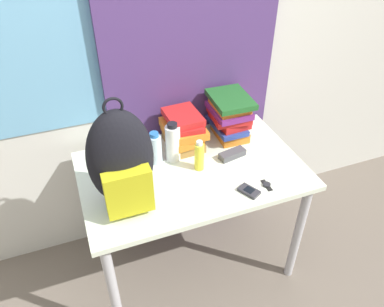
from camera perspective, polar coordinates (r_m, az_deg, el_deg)
wall_back at (r=2.09m, az=-4.64°, el=15.60°), size 6.00×0.06×2.50m
curtain_blue at (r=2.09m, az=-0.10°, el=15.66°), size 0.99×0.04×2.50m
desk at (r=2.04m, az=-0.00°, el=-4.48°), size 1.16×0.73×0.76m
backpack at (r=1.66m, az=-10.71°, el=-1.29°), size 0.29×0.24×0.55m
book_stack_left at (r=2.08m, az=-1.34°, el=3.61°), size 0.23×0.28×0.20m
book_stack_center at (r=2.15m, az=5.70°, el=5.77°), size 0.22×0.28×0.26m
water_bottle at (r=1.98m, az=-5.66°, el=0.77°), size 0.07×0.07×0.19m
sports_bottle at (r=1.98m, az=-2.93°, el=1.69°), size 0.08×0.08×0.23m
sunscreen_bottle at (r=1.92m, az=1.12°, el=-0.40°), size 0.05×0.05×0.18m
cell_phone at (r=1.85m, az=8.68°, el=-5.67°), size 0.10×0.12×0.02m
sunglasses_case at (r=2.05m, az=6.15°, el=-0.11°), size 0.16×0.08×0.04m
wristwatch at (r=1.90m, az=11.31°, el=-4.71°), size 0.04×0.08×0.01m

